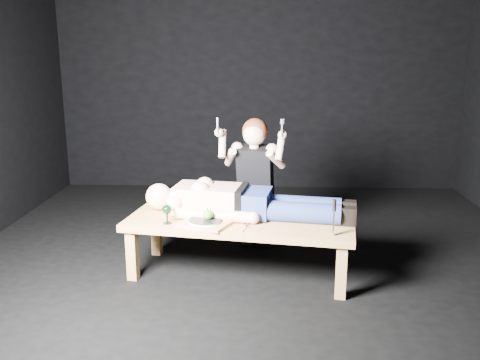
{
  "coord_description": "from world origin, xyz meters",
  "views": [
    {
      "loc": [
        0.04,
        -4.02,
        1.7
      ],
      "look_at": [
        -0.13,
        -0.19,
        0.75
      ],
      "focal_mm": 38.65,
      "sensor_mm": 36.0,
      "label": 1
    }
  ],
  "objects": [
    {
      "name": "ground",
      "position": [
        0.0,
        0.0,
        0.0
      ],
      "size": [
        5.0,
        5.0,
        0.0
      ],
      "primitive_type": "plane",
      "color": "black",
      "rests_on": "ground"
    },
    {
      "name": "back_wall",
      "position": [
        0.0,
        2.5,
        1.5
      ],
      "size": [
        5.0,
        0.0,
        5.0
      ],
      "primitive_type": "plane",
      "rotation": [
        1.57,
        0.0,
        0.0
      ],
      "color": "black",
      "rests_on": "ground"
    },
    {
      "name": "table",
      "position": [
        -0.13,
        -0.24,
        0.23
      ],
      "size": [
        1.82,
        0.92,
        0.45
      ],
      "primitive_type": "cube",
      "rotation": [
        0.0,
        0.0,
        -0.16
      ],
      "color": "#C48D47",
      "rests_on": "ground"
    },
    {
      "name": "lying_man",
      "position": [
        -0.06,
        -0.14,
        0.59
      ],
      "size": [
        1.88,
        0.83,
        0.27
      ],
      "primitive_type": null,
      "rotation": [
        0.0,
        0.0,
        -0.16
      ],
      "color": "#FBC39F",
      "rests_on": "table"
    },
    {
      "name": "kneeling_woman",
      "position": [
        -0.0,
        0.36,
        0.6
      ],
      "size": [
        0.76,
        0.83,
        1.2
      ],
      "primitive_type": null,
      "rotation": [
        0.0,
        0.0,
        -0.19
      ],
      "color": "black",
      "rests_on": "ground"
    },
    {
      "name": "serving_tray",
      "position": [
        -0.38,
        -0.38,
        0.46
      ],
      "size": [
        0.42,
        0.37,
        0.02
      ],
      "primitive_type": "cube",
      "rotation": [
        0.0,
        0.0,
        -0.4
      ],
      "color": "tan",
      "rests_on": "table"
    },
    {
      "name": "plate",
      "position": [
        -0.38,
        -0.38,
        0.48
      ],
      "size": [
        0.31,
        0.31,
        0.02
      ],
      "primitive_type": "cylinder",
      "rotation": [
        0.0,
        0.0,
        -0.4
      ],
      "color": "white",
      "rests_on": "serving_tray"
    },
    {
      "name": "apple",
      "position": [
        -0.36,
        -0.37,
        0.53
      ],
      "size": [
        0.08,
        0.08,
        0.08
      ],
      "primitive_type": "sphere",
      "color": "green",
      "rests_on": "plate"
    },
    {
      "name": "goblet",
      "position": [
        -0.67,
        -0.36,
        0.52
      ],
      "size": [
        0.08,
        0.08,
        0.15
      ],
      "primitive_type": null,
      "rotation": [
        0.0,
        0.0,
        -0.16
      ],
      "color": "black",
      "rests_on": "table"
    },
    {
      "name": "fork_flat",
      "position": [
        -0.53,
        -0.37,
        0.45
      ],
      "size": [
        0.04,
        0.19,
        0.01
      ],
      "primitive_type": "cube",
      "rotation": [
        0.0,
        0.0,
        -0.11
      ],
      "color": "#B2B2B7",
      "rests_on": "table"
    },
    {
      "name": "knife_flat",
      "position": [
        -0.08,
        -0.44,
        0.45
      ],
      "size": [
        0.07,
        0.18,
        0.01
      ],
      "primitive_type": "cube",
      "rotation": [
        0.0,
        0.0,
        -0.28
      ],
      "color": "#B2B2B7",
      "rests_on": "table"
    },
    {
      "name": "spoon_flat",
      "position": [
        -0.09,
        -0.37,
        0.45
      ],
      "size": [
        0.12,
        0.16,
        0.01
      ],
      "primitive_type": "cube",
      "rotation": [
        0.0,
        0.0,
        0.6
      ],
      "color": "#B2B2B7",
      "rests_on": "table"
    },
    {
      "name": "carving_knife",
      "position": [
        0.54,
        -0.57,
        0.58
      ],
      "size": [
        0.04,
        0.04,
        0.26
      ],
      "primitive_type": null,
      "rotation": [
        0.0,
        0.0,
        -0.16
      ],
      "color": "#B2B2B7",
      "rests_on": "table"
    }
  ]
}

